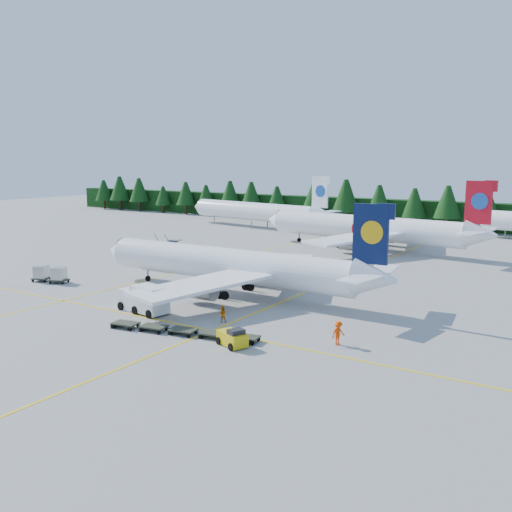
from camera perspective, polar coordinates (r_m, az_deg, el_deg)
The scene contains 16 objects.
ground at distance 59.08m, azimuth -5.56°, elevation -5.09°, with size 320.00×320.00×0.00m, color #9C9C97.
taxi_stripe_a at distance 82.89m, azimuth -4.55°, elevation -0.81°, with size 0.25×120.00×0.01m, color yellow.
taxi_stripe_b at distance 72.69m, azimuth 8.08°, elevation -2.35°, with size 0.25×120.00×0.01m, color yellow.
taxi_stripe_cross at distance 54.68m, azimuth -9.49°, elevation -6.38°, with size 80.00×0.25×0.01m, color yellow.
treeline_hedge at distance 132.12m, azimuth 17.15°, elevation 3.99°, with size 220.00×4.00×6.00m, color black.
airliner_navy at distance 64.60m, azimuth -3.53°, elevation -0.83°, with size 37.27×30.70×10.85m.
airliner_red at distance 98.22m, azimuth 10.33°, elevation 2.81°, with size 40.97×33.54×11.93m.
airliner_far_left at distance 128.15m, azimuth -0.65°, elevation 4.55°, with size 39.80×10.49×11.66m.
airstairs at distance 79.71m, azimuth -9.66°, elevation -0.74°, with size 4.31×5.85×3.77m.
service_truck at distance 57.63m, azimuth -11.22°, elevation -4.20°, with size 6.01×2.93×2.78m.
baggage_tug at distance 46.67m, azimuth -2.34°, elevation -8.16°, with size 3.03×2.36×1.44m.
dolly_train at distance 50.06m, azimuth -7.31°, elevation -7.32°, with size 13.77×4.35×0.13m.
uld_pair at distance 74.78m, azimuth -19.90°, elevation -1.65°, with size 5.23×2.83×1.62m.
crew_a at distance 62.26m, azimuth -12.07°, elevation -3.71°, with size 0.61×0.40×1.66m, color #F04605.
crew_b at distance 53.27m, azimuth -3.38°, elevation -5.82°, with size 0.77×0.60×1.59m, color #DA6504.
crew_c at distance 47.29m, azimuth 8.22°, elevation -7.64°, with size 0.83×0.56×2.00m, color #FD4405.
Camera 1 is at (35.69, -44.64, 14.94)m, focal length 40.00 mm.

